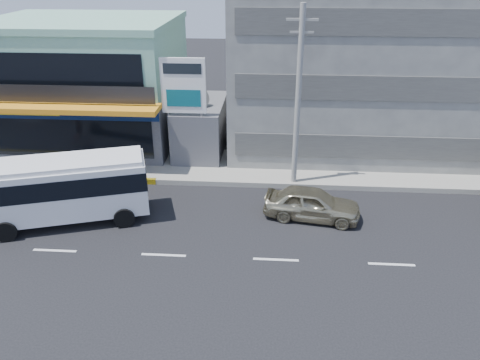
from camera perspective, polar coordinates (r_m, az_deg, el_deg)
name	(u,v)px	position (r m, az deg, el deg)	size (l,w,h in m)	color
ground	(164,255)	(21.39, -9.29, -9.02)	(120.00, 120.00, 0.00)	black
sidewalk	(276,168)	(29.10, 4.42, 1.46)	(70.00, 5.00, 0.30)	gray
shop_building	(89,85)	(34.42, -17.94, 10.93)	(12.40, 11.70, 8.00)	#46464B
concrete_building	(356,41)	(32.89, 13.95, 16.13)	(16.00, 12.00, 14.00)	gray
gap_structure	(201,128)	(31.17, -4.76, 6.29)	(3.00, 6.00, 3.50)	#46464B
satellite_dish	(198,106)	(29.67, -5.17, 8.97)	(1.50, 1.50, 0.15)	slate
billboard	(184,92)	(27.68, -6.89, 10.58)	(2.60, 0.18, 6.90)	gray
utility_pole_near	(298,99)	(25.45, 7.09, 9.74)	(1.60, 0.30, 10.00)	#999993
minibus	(64,186)	(24.26, -20.66, -0.66)	(8.28, 4.78, 3.30)	white
sedan	(312,203)	(23.79, 8.78, -2.84)	(1.93, 4.79, 1.63)	#B5AC8A
motorcycle_rider	(29,182)	(28.24, -24.36, -0.27)	(1.96, 1.07, 2.38)	maroon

